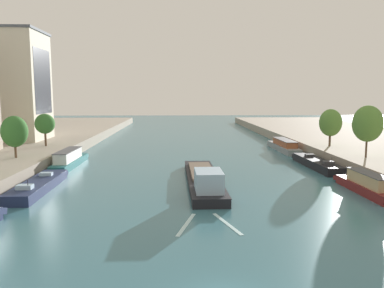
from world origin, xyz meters
TOP-DOWN VIEW (x-y plane):
  - barge_midriver at (0.75, 27.20)m, footprint 4.32×23.44m
  - wake_behind_barge at (0.05, 12.92)m, footprint 5.60×5.92m
  - moored_boat_left_near at (-19.20, 25.72)m, footprint 3.29×15.10m
  - moored_boat_left_gap_after at (-19.86, 41.02)m, footprint 2.60×14.63m
  - moored_boat_right_upstream at (19.30, 22.80)m, footprint 2.48×12.05m
  - moored_boat_right_downstream at (19.37, 38.86)m, footprint 3.25×15.55m
  - moored_boat_right_gap_after at (19.27, 57.20)m, footprint 2.93×16.64m
  - tree_left_far at (-26.51, 36.97)m, footprint 3.80×3.80m
  - tree_left_third at (-26.67, 50.20)m, footprint 3.54×3.54m
  - tree_right_second at (25.51, 35.43)m, footprint 4.35×4.35m
  - tree_right_distant at (25.14, 48.09)m, footprint 4.00×4.00m
  - building_left_tall at (-38.25, 60.62)m, footprint 16.40×12.03m

SIDE VIEW (x-z plane):
  - wake_behind_barge at x=0.05m, z-range 0.00..0.03m
  - moored_boat_left_near at x=-19.20m, z-range -0.52..1.75m
  - moored_boat_right_downstream at x=19.37m, z-range -0.53..1.84m
  - barge_midriver at x=0.75m, z-range -0.68..2.53m
  - moored_boat_right_gap_after at x=19.27m, z-range -0.19..2.22m
  - moored_boat_right_upstream at x=19.30m, z-range -0.21..2.31m
  - moored_boat_left_gap_after at x=-19.86m, z-range -0.23..2.52m
  - tree_left_far at x=-26.51m, z-range 2.91..9.12m
  - tree_left_third at x=-26.67m, z-range 3.24..9.12m
  - tree_right_distant at x=25.14m, z-range 3.03..9.79m
  - tree_right_second at x=25.51m, z-range 3.29..11.03m
  - building_left_tall at x=-38.25m, z-range 2.15..24.52m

